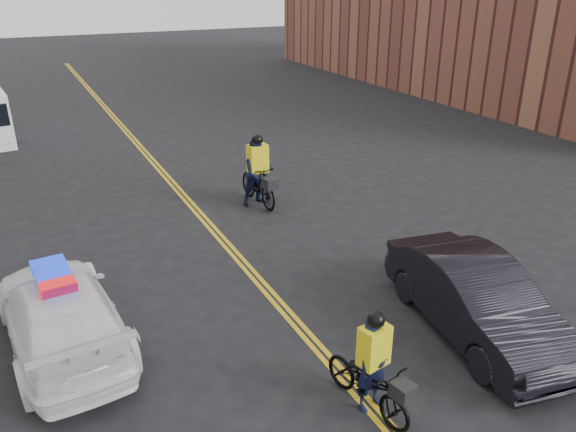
# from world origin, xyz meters

# --- Properties ---
(ground) EXTENTS (120.00, 120.00, 0.00)m
(ground) POSITION_xyz_m (0.00, 0.00, 0.00)
(ground) COLOR black
(ground) RESTS_ON ground
(center_line_left) EXTENTS (0.10, 60.00, 0.01)m
(center_line_left) POSITION_xyz_m (-0.08, 8.00, 0.01)
(center_line_left) COLOR gold
(center_line_left) RESTS_ON ground
(center_line_right) EXTENTS (0.10, 60.00, 0.01)m
(center_line_right) POSITION_xyz_m (0.08, 8.00, 0.01)
(center_line_right) COLOR gold
(center_line_right) RESTS_ON ground
(police_cruiser) EXTENTS (2.31, 4.84, 1.52)m
(police_cruiser) POSITION_xyz_m (-4.13, 0.99, 0.69)
(police_cruiser) COLOR white
(police_cruiser) RESTS_ON ground
(dark_sedan) EXTENTS (2.23, 4.65, 1.47)m
(dark_sedan) POSITION_xyz_m (2.90, -2.07, 0.74)
(dark_sedan) COLOR black
(dark_sedan) RESTS_ON ground
(cyclist_near) EXTENTS (0.94, 1.86, 1.75)m
(cyclist_near) POSITION_xyz_m (0.02, -2.89, 0.61)
(cyclist_near) COLOR black
(cyclist_near) RESTS_ON ground
(cyclist_far) EXTENTS (0.99, 2.13, 2.12)m
(cyclist_far) POSITION_xyz_m (1.84, 5.71, 0.84)
(cyclist_far) COLOR black
(cyclist_far) RESTS_ON ground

